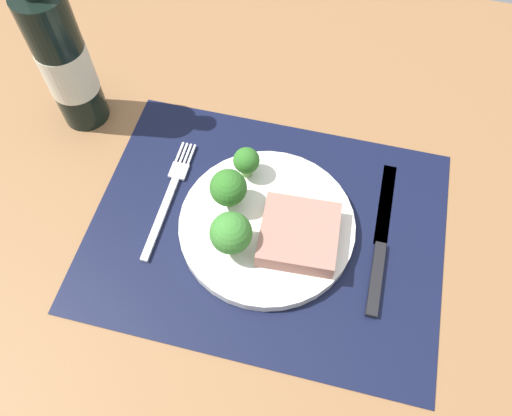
# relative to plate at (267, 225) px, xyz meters

# --- Properties ---
(ground_plane) EXTENTS (1.40, 1.10, 0.03)m
(ground_plane) POSITION_rel_plate_xyz_m (0.00, 0.00, -0.03)
(ground_plane) COLOR brown
(placemat) EXTENTS (0.46, 0.36, 0.00)m
(placemat) POSITION_rel_plate_xyz_m (0.00, 0.00, -0.01)
(placemat) COLOR black
(placemat) RESTS_ON ground_plane
(plate) EXTENTS (0.23, 0.23, 0.02)m
(plate) POSITION_rel_plate_xyz_m (0.00, 0.00, 0.00)
(plate) COLOR silver
(plate) RESTS_ON placemat
(steak) EXTENTS (0.10, 0.10, 0.03)m
(steak) POSITION_rel_plate_xyz_m (0.04, -0.01, 0.02)
(steak) COLOR #9E6B5B
(steak) RESTS_ON plate
(broccoli_near_steak) EXTENTS (0.05, 0.05, 0.07)m
(broccoli_near_steak) POSITION_rel_plate_xyz_m (-0.03, -0.05, 0.05)
(broccoli_near_steak) COLOR #5B8942
(broccoli_near_steak) RESTS_ON plate
(broccoli_center) EXTENTS (0.05, 0.05, 0.06)m
(broccoli_center) POSITION_rel_plate_xyz_m (-0.05, 0.02, 0.05)
(broccoli_center) COLOR #5B8942
(broccoli_center) RESTS_ON plate
(broccoli_front_edge) EXTENTS (0.04, 0.04, 0.05)m
(broccoli_front_edge) POSITION_rel_plate_xyz_m (-0.04, 0.07, 0.04)
(broccoli_front_edge) COLOR #6B994C
(broccoli_front_edge) RESTS_ON plate
(fork) EXTENTS (0.02, 0.19, 0.01)m
(fork) POSITION_rel_plate_xyz_m (-0.14, 0.01, -0.01)
(fork) COLOR silver
(fork) RESTS_ON placemat
(knife) EXTENTS (0.02, 0.23, 0.01)m
(knife) POSITION_rel_plate_xyz_m (0.15, 0.01, -0.00)
(knife) COLOR black
(knife) RESTS_ON placemat
(wine_bottle) EXTENTS (0.07, 0.07, 0.29)m
(wine_bottle) POSITION_rel_plate_xyz_m (-0.31, 0.13, 0.10)
(wine_bottle) COLOR black
(wine_bottle) RESTS_ON ground_plane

